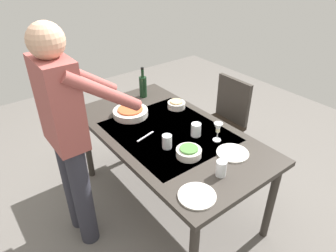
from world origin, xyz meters
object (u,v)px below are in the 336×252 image
Objects in this scene: chair_near at (225,117)px; person_server at (68,131)px; water_cup_near_left at (221,168)px; water_cup_near_right at (196,130)px; dinner_plate_near at (197,196)px; water_cup_far_left at (167,142)px; dinner_plate_far at (233,153)px; wine_bottle at (143,86)px; side_bowl_bread at (176,104)px; side_bowl_salad at (189,152)px; serving_bowl_pasta at (131,112)px; dining_table at (168,139)px; wine_glass_left at (218,129)px.

person_server reaches higher than chair_near.
chair_near is 1.22m from water_cup_near_left.
water_cup_near_right reaches higher than dinner_plate_near.
person_server reaches higher than water_cup_far_left.
dinner_plate_far is at bearing -136.68° from water_cup_far_left.
dinner_plate_near is (-1.33, 0.50, -0.10)m from wine_bottle.
water_cup_near_right is 0.48m from side_bowl_bread.
chair_near is 1.09m from side_bowl_salad.
dinner_plate_near is (-0.95, 0.61, -0.03)m from side_bowl_bread.
side_bowl_bread is (-0.13, -0.41, 0.00)m from serving_bowl_pasta.
dinner_plate_near is (-0.68, 0.30, 0.08)m from dining_table.
water_cup_near_right is 0.45× the size of dinner_plate_near.
dining_table is at bearing 33.65° from wine_glass_left.
wine_bottle is at bearing -50.11° from serving_bowl_pasta.
wine_glass_left is (-0.98, -0.02, -0.01)m from wine_bottle.
water_cup_far_left is at bearing -17.87° from dinner_plate_near.
water_cup_near_left is 0.47× the size of dinner_plate_near.
wine_glass_left is 1.43× the size of water_cup_far_left.
chair_near is at bearing -71.80° from water_cup_far_left.
water_cup_near_right is 0.98× the size of water_cup_far_left.
serving_bowl_pasta is 1.67× the size of side_bowl_salad.
wine_glass_left reaches higher than serving_bowl_pasta.
water_cup_near_right is 0.58× the size of side_bowl_salad.
dining_table is 0.74m from dinner_plate_near.
side_bowl_bread reaches higher than dinner_plate_near.
dinner_plate_far reaches higher than dining_table.
side_bowl_bread is at bearing -164.11° from wine_bottle.
water_cup_far_left is (-0.17, 0.14, 0.12)m from dining_table.
person_server reaches higher than water_cup_near_left.
side_bowl_salad is 0.32m from dinner_plate_far.
wine_glass_left is at bearing -146.35° from dining_table.
wine_bottle is 0.83m from water_cup_near_right.
water_cup_near_left reaches higher than side_bowl_bread.
serving_bowl_pasta is 1.10m from dinner_plate_near.
water_cup_near_right is (-0.83, 0.06, -0.06)m from wine_bottle.
dinner_plate_far is at bearing -123.13° from side_bowl_salad.
chair_near is 8.63× the size of water_cup_far_left.
side_bowl_bread reaches higher than dining_table.
dinner_plate_far is (-0.68, -0.91, -0.19)m from person_server.
water_cup_far_left is (0.45, 0.09, -0.00)m from water_cup_near_left.
dinner_plate_far is (0.16, -0.49, 0.00)m from dinner_plate_near.
person_server reaches higher than side_bowl_bread.
serving_bowl_pasta reaches higher than dining_table.
wine_bottle is 1.29× the size of dinner_plate_far.
water_cup_far_left reaches higher than dining_table.
side_bowl_bread is at bearing -45.25° from water_cup_far_left.
dining_table is at bearing 131.64° from side_bowl_bread.
wine_bottle is 2.72× the size of water_cup_near_left.
person_server is at bearing 68.42° from water_cup_near_right.
water_cup_far_left reaches higher than side_bowl_bread.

